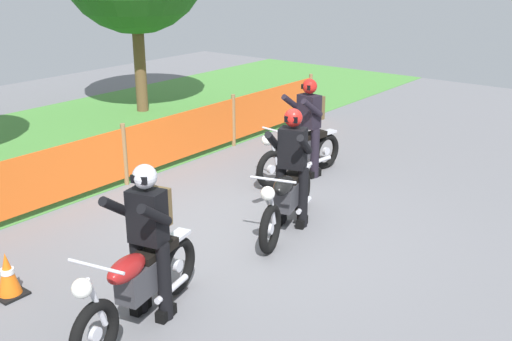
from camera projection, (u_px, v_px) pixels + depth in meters
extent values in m
cube|color=slate|center=(254.00, 227.00, 8.58)|extent=(24.00, 24.00, 0.02)
cube|color=#4C8C3D|center=(26.00, 151.00, 11.89)|extent=(24.00, 5.99, 0.01)
cylinder|color=olive|center=(125.00, 154.00, 9.98)|extent=(0.08, 0.08, 1.05)
cylinder|color=olive|center=(233.00, 120.00, 12.05)|extent=(0.08, 0.08, 1.05)
cylinder|color=olive|center=(310.00, 96.00, 14.12)|extent=(0.08, 0.08, 1.05)
cube|color=orange|center=(51.00, 176.00, 8.94)|extent=(2.71, 0.02, 0.85)
cube|color=orange|center=(184.00, 135.00, 11.01)|extent=(2.71, 0.02, 0.85)
cube|color=orange|center=(275.00, 107.00, 13.08)|extent=(2.71, 0.02, 0.85)
cylinder|color=brown|center=(140.00, 63.00, 14.58)|extent=(0.28, 0.28, 2.39)
torus|color=black|center=(271.00, 169.00, 9.91)|extent=(0.65, 0.20, 0.64)
cylinder|color=silver|center=(271.00, 169.00, 9.91)|extent=(0.15, 0.08, 0.14)
torus|color=black|center=(326.00, 151.00, 10.82)|extent=(0.65, 0.20, 0.64)
cylinder|color=silver|center=(326.00, 151.00, 10.82)|extent=(0.15, 0.08, 0.14)
cube|color=#38383D|center=(302.00, 149.00, 10.34)|extent=(0.63, 0.32, 0.32)
ellipsoid|color=#B7B7C1|center=(293.00, 139.00, 10.11)|extent=(0.55, 0.31, 0.22)
cube|color=black|center=(312.00, 136.00, 10.44)|extent=(0.59, 0.30, 0.10)
cube|color=silver|center=(327.00, 132.00, 10.71)|extent=(0.38, 0.21, 0.04)
cylinder|color=silver|center=(274.00, 152.00, 9.85)|extent=(0.24, 0.09, 0.57)
sphere|color=white|center=(267.00, 140.00, 9.67)|extent=(0.20, 0.20, 0.18)
cylinder|color=silver|center=(276.00, 131.00, 9.76)|extent=(0.12, 0.60, 0.03)
cylinder|color=silver|center=(319.00, 161.00, 10.52)|extent=(0.55, 0.15, 0.07)
torus|color=black|center=(270.00, 229.00, 7.73)|extent=(0.65, 0.30, 0.65)
cylinder|color=silver|center=(270.00, 229.00, 7.73)|extent=(0.15, 0.10, 0.14)
torus|color=black|center=(302.00, 191.00, 8.97)|extent=(0.65, 0.30, 0.65)
cylinder|color=silver|center=(302.00, 191.00, 8.97)|extent=(0.15, 0.10, 0.14)
cube|color=#38383D|center=(288.00, 195.00, 8.34)|extent=(0.65, 0.41, 0.32)
ellipsoid|color=black|center=(283.00, 186.00, 8.06)|extent=(0.57, 0.39, 0.22)
cube|color=black|center=(294.00, 176.00, 8.49)|extent=(0.61, 0.38, 0.10)
cube|color=silver|center=(302.00, 169.00, 8.86)|extent=(0.39, 0.26, 0.04)
cylinder|color=silver|center=(272.00, 206.00, 7.68)|extent=(0.24, 0.12, 0.57)
sphere|color=white|center=(268.00, 193.00, 7.46)|extent=(0.23, 0.23, 0.18)
cylinder|color=silver|center=(273.00, 180.00, 7.61)|extent=(0.21, 0.59, 0.03)
cylinder|color=silver|center=(304.00, 205.00, 8.64)|extent=(0.55, 0.23, 0.07)
torus|color=black|center=(95.00, 334.00, 5.56)|extent=(0.67, 0.26, 0.66)
cylinder|color=silver|center=(95.00, 334.00, 5.56)|extent=(0.15, 0.09, 0.14)
torus|color=black|center=(178.00, 266.00, 6.80)|extent=(0.67, 0.26, 0.66)
cylinder|color=silver|center=(178.00, 266.00, 6.80)|extent=(0.15, 0.09, 0.14)
cube|color=#38383D|center=(142.00, 278.00, 6.16)|extent=(0.66, 0.38, 0.33)
ellipsoid|color=maroon|center=(127.00, 269.00, 5.88)|extent=(0.58, 0.36, 0.23)
cube|color=black|center=(155.00, 250.00, 6.32)|extent=(0.61, 0.35, 0.10)
cube|color=silver|center=(176.00, 237.00, 6.68)|extent=(0.40, 0.25, 0.04)
cylinder|color=silver|center=(96.00, 303.00, 5.52)|extent=(0.25, 0.11, 0.59)
sphere|color=white|center=(82.00, 288.00, 5.30)|extent=(0.22, 0.22, 0.19)
cylinder|color=silver|center=(96.00, 267.00, 5.43)|extent=(0.17, 0.61, 0.03)
cylinder|color=silver|center=(172.00, 289.00, 6.45)|extent=(0.57, 0.20, 0.07)
cylinder|color=black|center=(315.00, 153.00, 10.35)|extent=(0.17, 0.17, 0.86)
cube|color=black|center=(314.00, 174.00, 10.47)|extent=(0.27, 0.15, 0.12)
cylinder|color=black|center=(301.00, 149.00, 10.57)|extent=(0.17, 0.17, 0.86)
cube|color=black|center=(300.00, 169.00, 10.69)|extent=(0.27, 0.15, 0.12)
cube|color=black|center=(309.00, 111.00, 10.22)|extent=(0.29, 0.39, 0.56)
cylinder|color=black|center=(312.00, 108.00, 9.91)|extent=(0.49, 0.17, 0.38)
cylinder|color=black|center=(292.00, 104.00, 10.21)|extent=(0.49, 0.17, 0.38)
sphere|color=red|center=(310.00, 86.00, 10.08)|extent=(0.28, 0.28, 0.25)
cube|color=black|center=(306.00, 87.00, 10.01)|extent=(0.06, 0.18, 0.08)
cube|color=brown|center=(316.00, 107.00, 10.32)|extent=(0.20, 0.30, 0.40)
cylinder|color=black|center=(303.00, 198.00, 8.44)|extent=(0.19, 0.19, 0.86)
cube|color=black|center=(302.00, 222.00, 8.56)|extent=(0.28, 0.18, 0.12)
cylinder|color=black|center=(281.00, 195.00, 8.55)|extent=(0.19, 0.19, 0.86)
cube|color=black|center=(280.00, 219.00, 8.67)|extent=(0.28, 0.18, 0.12)
cube|color=black|center=(293.00, 148.00, 8.26)|extent=(0.34, 0.42, 0.56)
cylinder|color=black|center=(305.00, 145.00, 7.98)|extent=(0.49, 0.24, 0.38)
cylinder|color=black|center=(273.00, 141.00, 8.13)|extent=(0.49, 0.24, 0.38)
sphere|color=red|center=(293.00, 118.00, 8.11)|extent=(0.31, 0.31, 0.25)
cube|color=black|center=(291.00, 119.00, 8.03)|extent=(0.08, 0.18, 0.08)
cube|color=#1E232D|center=(296.00, 142.00, 8.39)|extent=(0.24, 0.32, 0.40)
cylinder|color=black|center=(164.00, 282.00, 6.26)|extent=(0.18, 0.18, 0.86)
cube|color=black|center=(166.00, 313.00, 6.38)|extent=(0.28, 0.17, 0.12)
cylinder|color=black|center=(139.00, 275.00, 6.39)|extent=(0.18, 0.18, 0.86)
cube|color=black|center=(141.00, 306.00, 6.51)|extent=(0.28, 0.17, 0.12)
cube|color=black|center=(147.00, 216.00, 6.09)|extent=(0.32, 0.41, 0.56)
cylinder|color=black|center=(155.00, 215.00, 5.80)|extent=(0.49, 0.21, 0.38)
cylinder|color=black|center=(117.00, 208.00, 5.98)|extent=(0.49, 0.21, 0.38)
sphere|color=silver|center=(145.00, 177.00, 5.94)|extent=(0.30, 0.30, 0.25)
cube|color=black|center=(139.00, 180.00, 5.86)|extent=(0.07, 0.18, 0.08)
cube|color=brown|center=(156.00, 207.00, 6.22)|extent=(0.22, 0.31, 0.40)
cube|color=black|center=(11.00, 294.00, 6.82)|extent=(0.32, 0.32, 0.03)
cone|color=orange|center=(8.00, 273.00, 6.73)|extent=(0.26, 0.26, 0.50)
cylinder|color=white|center=(7.00, 271.00, 6.72)|extent=(0.15, 0.15, 0.06)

